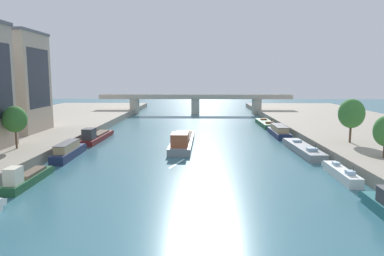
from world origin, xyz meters
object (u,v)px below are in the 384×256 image
moored_boat_right_downstream (266,123)px  tree_left_nearest (15,119)px  moored_boat_left_downstream (68,151)px  moored_boat_right_second (303,149)px  moored_boat_right_far (279,131)px  tree_right_by_lamp (351,114)px  bridge_far (195,101)px  moored_boat_left_upstream (96,136)px  barge_midriver (182,141)px  moored_boat_right_upstream (341,173)px  moored_boat_left_gap_after (27,178)px

moored_boat_right_downstream → tree_left_nearest: tree_left_nearest is taller
moored_boat_right_downstream → tree_left_nearest: 61.91m
moored_boat_left_downstream → moored_boat_right_second: bearing=7.3°
moored_boat_right_far → tree_right_by_lamp: size_ratio=1.85×
moored_boat_right_downstream → bridge_far: (-19.07, 30.56, 3.81)m
moored_boat_left_downstream → moored_boat_left_upstream: 15.62m
barge_midriver → moored_boat_right_upstream: 29.91m
moored_boat_right_far → tree_right_by_lamp: bearing=-64.7°
moored_boat_left_upstream → moored_boat_right_second: size_ratio=0.97×
moored_boat_right_upstream → moored_boat_right_far: (-0.65, 33.35, 0.37)m
barge_midriver → bridge_far: 60.16m
moored_boat_left_downstream → tree_right_by_lamp: tree_right_by_lamp is taller
moored_boat_right_downstream → moored_boat_right_upstream: bearing=-89.6°
moored_boat_left_downstream → moored_boat_right_downstream: moored_boat_left_downstream is taller
moored_boat_left_gap_after → bridge_far: (18.99, 84.93, 3.56)m
barge_midriver → tree_right_by_lamp: bearing=-10.2°
moored_boat_left_upstream → tree_left_nearest: tree_left_nearest is taller
moored_boat_left_downstream → bridge_far: size_ratio=0.18×
moored_boat_left_downstream → moored_boat_right_downstream: 55.26m
moored_boat_left_downstream → bridge_far: bearing=74.6°
moored_boat_left_downstream → bridge_far: 72.99m
moored_boat_left_gap_after → moored_boat_left_downstream: 14.63m
barge_midriver → moored_boat_right_downstream: bearing=54.8°
moored_boat_left_upstream → moored_boat_right_far: moored_boat_left_upstream is taller
moored_boat_right_far → tree_right_by_lamp: 20.03m
moored_boat_right_second → moored_boat_right_downstream: 34.82m
moored_boat_right_far → tree_left_nearest: tree_left_nearest is taller
moored_boat_right_second → tree_left_nearest: size_ratio=2.53×
moored_boat_left_downstream → moored_boat_left_upstream: bearing=90.1°
moored_boat_right_second → bridge_far: 68.20m
tree_left_nearest → moored_boat_left_upstream: bearing=66.2°
barge_midriver → moored_boat_left_upstream: 18.43m
tree_right_by_lamp → barge_midriver: bearing=169.8°
moored_boat_right_upstream → moored_boat_right_downstream: bearing=90.4°
barge_midriver → bridge_far: size_ratio=0.34×
moored_boat_left_downstream → tree_right_by_lamp: 46.92m
moored_boat_left_upstream → moored_boat_right_downstream: 45.36m
moored_boat_right_far → moored_boat_left_upstream: bearing=-169.8°
moored_boat_left_gap_after → moored_boat_left_upstream: bearing=90.7°
barge_midriver → bridge_far: (1.71, 60.04, 3.39)m
tree_right_by_lamp → bridge_far: bearing=112.5°
moored_boat_left_downstream → moored_boat_left_gap_after: bearing=-88.7°
moored_boat_right_downstream → moored_boat_left_gap_after: bearing=-125.0°
moored_boat_left_downstream → bridge_far: bridge_far is taller
moored_boat_right_upstream → moored_boat_right_downstream: moored_boat_right_upstream is taller
moored_boat_right_upstream → barge_midriver: bearing=135.0°
moored_boat_left_gap_after → tree_right_by_lamp: (45.98, 19.72, 5.81)m
moored_boat_right_downstream → tree_right_by_lamp: 36.06m
moored_boat_left_gap_after → tree_right_by_lamp: bearing=23.2°
tree_left_nearest → moored_boat_left_downstream: bearing=10.4°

